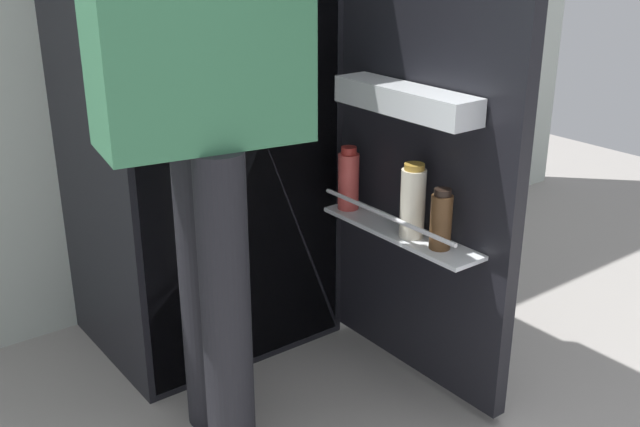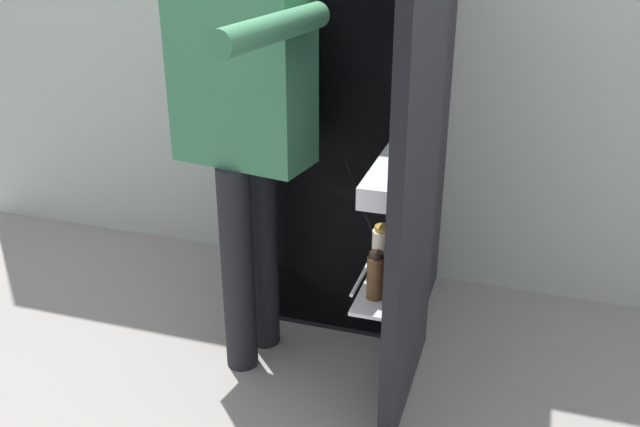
% 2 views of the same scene
% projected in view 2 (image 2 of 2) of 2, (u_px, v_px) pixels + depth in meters
% --- Properties ---
extents(ground_plane, '(6.03, 6.03, 0.00)m').
position_uv_depth(ground_plane, '(314.00, 364.00, 2.74)').
color(ground_plane, gray).
extents(refrigerator, '(0.74, 1.23, 1.75)m').
position_uv_depth(refrigerator, '(357.00, 112.00, 2.79)').
color(refrigerator, black).
rests_on(refrigerator, ground_plane).
extents(person, '(0.56, 0.82, 1.62)m').
position_uv_depth(person, '(246.00, 114.00, 2.41)').
color(person, black).
rests_on(person, ground_plane).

